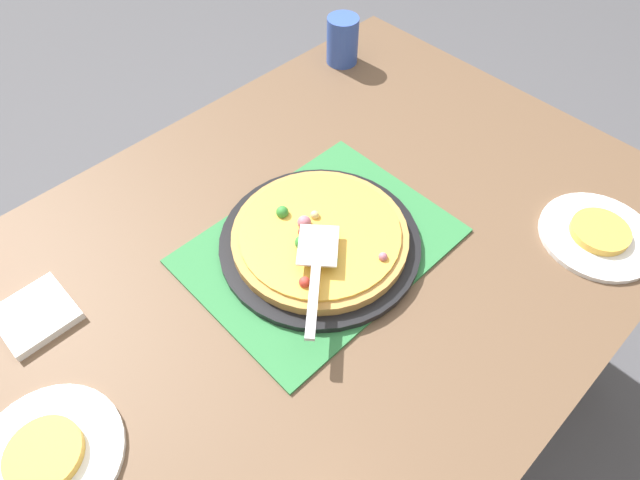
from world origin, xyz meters
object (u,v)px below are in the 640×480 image
at_px(cup_corner, 342,40).
at_px(napkin_stack, 36,315).
at_px(plate_near_left, 48,457).
at_px(plate_far_right, 597,236).
at_px(pizza_server, 316,267).
at_px(served_slice_right, 600,231).
at_px(pizza_pan, 320,242).
at_px(served_slice_left, 44,454).
at_px(pizza, 320,236).

relative_size(cup_corner, napkin_stack, 1.00).
relative_size(plate_near_left, napkin_stack, 1.83).
bearing_deg(plate_far_right, pizza_server, -31.58).
height_order(plate_near_left, served_slice_right, served_slice_right).
bearing_deg(cup_corner, plate_far_right, 84.76).
bearing_deg(napkin_stack, plate_near_left, 67.64).
bearing_deg(pizza_pan, plate_far_right, 138.34).
relative_size(pizza_pan, served_slice_left, 3.45).
bearing_deg(pizza, plate_far_right, 138.39).
distance_m(pizza, plate_near_left, 0.56).
distance_m(plate_far_right, pizza_server, 0.56).
distance_m(plate_far_right, served_slice_right, 0.01).
bearing_deg(pizza, pizza_server, 42.35).
xyz_separation_m(plate_near_left, served_slice_right, (-0.96, 0.35, 0.01)).
distance_m(pizza_server, napkin_stack, 0.49).
distance_m(pizza, napkin_stack, 0.51).
relative_size(pizza, served_slice_left, 3.00).
xyz_separation_m(served_slice_right, cup_corner, (-0.07, -0.76, 0.04)).
bearing_deg(pizza, plate_near_left, 0.61).
height_order(served_slice_left, cup_corner, cup_corner).
bearing_deg(napkin_stack, pizza_server, 142.68).
distance_m(pizza_pan, plate_near_left, 0.56).
distance_m(served_slice_left, napkin_stack, 0.25).
bearing_deg(plate_near_left, pizza_pan, -179.39).
relative_size(served_slice_right, napkin_stack, 0.92).
height_order(pizza, plate_far_right, pizza).
height_order(pizza, napkin_stack, pizza).
relative_size(served_slice_right, pizza_server, 0.55).
xyz_separation_m(plate_near_left, napkin_stack, (-0.10, -0.23, 0.00)).
bearing_deg(pizza, served_slice_right, 138.39).
bearing_deg(served_slice_left, pizza_server, 172.97).
xyz_separation_m(served_slice_right, pizza_server, (0.47, -0.29, 0.05)).
bearing_deg(served_slice_right, served_slice_left, -20.13).
xyz_separation_m(pizza_pan, cup_corner, (-0.47, -0.40, 0.05)).
xyz_separation_m(plate_near_left, cup_corner, (-1.03, -0.41, 0.06)).
xyz_separation_m(pizza_pan, plate_near_left, (0.56, 0.01, -0.01)).
distance_m(pizza, cup_corner, 0.62).
bearing_deg(plate_far_right, served_slice_left, -20.13).
relative_size(pizza_server, napkin_stack, 1.66).
distance_m(plate_near_left, pizza_server, 0.49).
height_order(plate_near_left, served_slice_left, served_slice_left).
xyz_separation_m(served_slice_left, napkin_stack, (-0.10, -0.23, -0.01)).
xyz_separation_m(pizza_server, napkin_stack, (0.39, -0.29, -0.06)).
xyz_separation_m(pizza_pan, served_slice_right, (-0.40, 0.36, 0.01)).
xyz_separation_m(pizza, plate_far_right, (-0.40, 0.36, -0.03)).
distance_m(pizza_pan, cup_corner, 0.62).
height_order(plate_far_right, napkin_stack, napkin_stack).
distance_m(pizza_pan, pizza, 0.02).
height_order(plate_far_right, pizza_server, pizza_server).
bearing_deg(served_slice_left, napkin_stack, -112.36).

